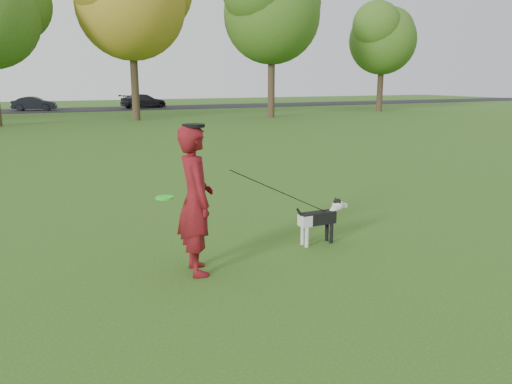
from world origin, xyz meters
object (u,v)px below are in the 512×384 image
car_right (144,101)px  man (195,201)px  dog (321,217)px  car_mid (34,104)px

car_right → man: bearing=150.4°
man → dog: 2.29m
dog → man: bearing=-171.9°
man → dog: bearing=-76.8°
dog → car_right: car_right is taller
dog → car_right: (6.32, 39.67, 0.20)m
man → car_right: bearing=-6.8°
man → car_right: (8.52, 39.99, -0.37)m
car_mid → car_right: size_ratio=0.82×
car_mid → dog: bearing=-162.9°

